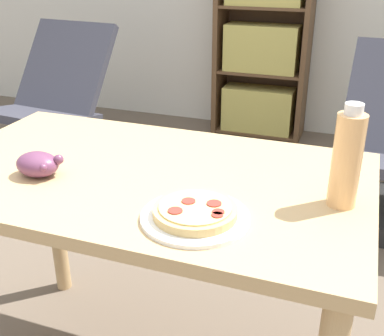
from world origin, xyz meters
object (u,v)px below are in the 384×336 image
object	(u,v)px
drink_bottle	(347,159)
pizza_on_plate	(195,213)
bookshelf	(262,45)
grape_bunch	(38,164)
lounge_chair_near	(53,121)

from	to	relation	value
drink_bottle	pizza_on_plate	bearing A→B (deg)	-148.71
drink_bottle	bookshelf	xyz separation A→B (m)	(-0.72, 2.45, -0.20)
grape_bunch	bookshelf	bearing A→B (deg)	88.65
bookshelf	lounge_chair_near	bearing A→B (deg)	-138.55
pizza_on_plate	grape_bunch	world-z (taller)	grape_bunch
pizza_on_plate	drink_bottle	size ratio (longest dim) A/B	1.00
grape_bunch	drink_bottle	size ratio (longest dim) A/B	0.52
lounge_chair_near	drink_bottle	bearing A→B (deg)	-32.06
pizza_on_plate	lounge_chair_near	size ratio (longest dim) A/B	0.28
pizza_on_plate	bookshelf	size ratio (longest dim) A/B	0.17
grape_bunch	drink_bottle	world-z (taller)	drink_bottle
drink_bottle	bookshelf	distance (m)	2.56
drink_bottle	bookshelf	size ratio (longest dim) A/B	0.18
drink_bottle	lounge_chair_near	xyz separation A→B (m)	(-1.86, 1.43, -0.59)
grape_bunch	lounge_chair_near	bearing A→B (deg)	125.19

